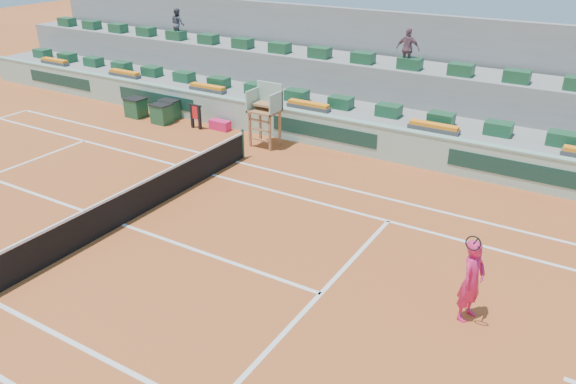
% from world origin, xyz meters
% --- Properties ---
extents(ground, '(90.00, 90.00, 0.00)m').
position_xyz_m(ground, '(0.00, 0.00, 0.00)').
color(ground, '#A34A1F').
rests_on(ground, ground).
extents(seating_tier_lower, '(36.00, 4.00, 1.20)m').
position_xyz_m(seating_tier_lower, '(0.00, 10.70, 0.60)').
color(seating_tier_lower, gray).
rests_on(seating_tier_lower, ground).
extents(seating_tier_upper, '(36.00, 2.40, 2.60)m').
position_xyz_m(seating_tier_upper, '(0.00, 12.30, 1.30)').
color(seating_tier_upper, gray).
rests_on(seating_tier_upper, ground).
extents(stadium_back_wall, '(36.00, 0.40, 4.40)m').
position_xyz_m(stadium_back_wall, '(0.00, 13.90, 2.20)').
color(stadium_back_wall, gray).
rests_on(stadium_back_wall, ground).
extents(player_bag, '(0.89, 0.40, 0.40)m').
position_xyz_m(player_bag, '(-2.64, 8.00, 0.20)').
color(player_bag, '#E11D5C').
rests_on(player_bag, ground).
extents(spectator_left, '(0.88, 0.80, 1.49)m').
position_xyz_m(spectator_left, '(-7.94, 11.81, 3.34)').
color(spectator_left, '#4C4C58').
rests_on(spectator_left, seating_tier_upper).
extents(spectator_mid, '(0.94, 0.43, 1.57)m').
position_xyz_m(spectator_mid, '(3.88, 11.64, 3.38)').
color(spectator_mid, '#764F5D').
rests_on(spectator_mid, seating_tier_upper).
extents(court_lines, '(23.89, 11.09, 0.01)m').
position_xyz_m(court_lines, '(0.00, 0.00, 0.01)').
color(court_lines, silver).
rests_on(court_lines, ground).
extents(tennis_net, '(0.10, 11.97, 1.10)m').
position_xyz_m(tennis_net, '(0.00, 0.00, 0.53)').
color(tennis_net, black).
rests_on(tennis_net, ground).
extents(advertising_hoarding, '(36.00, 0.34, 1.26)m').
position_xyz_m(advertising_hoarding, '(0.02, 8.50, 0.63)').
color(advertising_hoarding, '#96BDAA').
rests_on(advertising_hoarding, ground).
extents(umpire_chair, '(1.10, 0.90, 2.40)m').
position_xyz_m(umpire_chair, '(0.00, 7.50, 1.54)').
color(umpire_chair, '#946038').
rests_on(umpire_chair, ground).
extents(seat_row_lower, '(32.90, 0.60, 0.44)m').
position_xyz_m(seat_row_lower, '(0.00, 9.80, 1.42)').
color(seat_row_lower, '#194C2C').
rests_on(seat_row_lower, seating_tier_lower).
extents(seat_row_upper, '(32.90, 0.60, 0.44)m').
position_xyz_m(seat_row_upper, '(0.00, 11.70, 2.82)').
color(seat_row_upper, '#194C2C').
rests_on(seat_row_upper, seating_tier_upper).
extents(flower_planters, '(26.80, 0.36, 0.28)m').
position_xyz_m(flower_planters, '(-1.50, 9.00, 1.33)').
color(flower_planters, '#484848').
rests_on(flower_planters, seating_tier_lower).
extents(drink_cooler_a, '(0.80, 0.69, 0.84)m').
position_xyz_m(drink_cooler_a, '(-5.28, 7.38, 0.42)').
color(drink_cooler_a, '#184A2C').
rests_on(drink_cooler_a, ground).
extents(drink_cooler_b, '(0.84, 0.73, 0.84)m').
position_xyz_m(drink_cooler_b, '(-5.43, 8.05, 0.42)').
color(drink_cooler_b, '#184A2C').
rests_on(drink_cooler_b, ground).
extents(drink_cooler_c, '(0.84, 0.73, 0.84)m').
position_xyz_m(drink_cooler_c, '(-6.88, 7.47, 0.42)').
color(drink_cooler_c, '#184A2C').
rests_on(drink_cooler_c, ground).
extents(towel_rack, '(0.64, 0.11, 1.03)m').
position_xyz_m(towel_rack, '(-3.57, 7.59, 0.60)').
color(towel_rack, black).
rests_on(towel_rack, ground).
extents(tennis_player, '(0.62, 0.95, 2.28)m').
position_xyz_m(tennis_player, '(9.50, 0.90, 0.95)').
color(tennis_player, '#E11D5C').
rests_on(tennis_player, ground).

